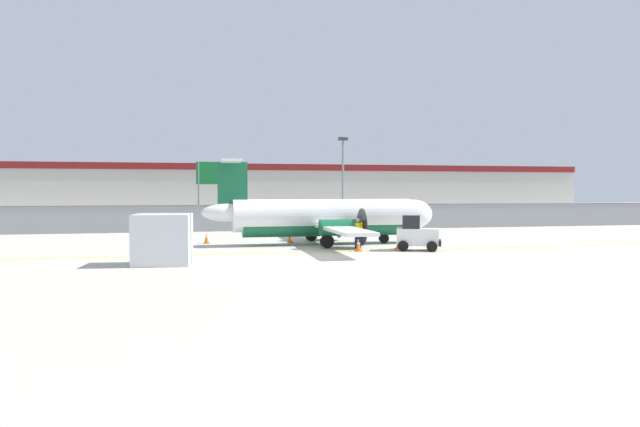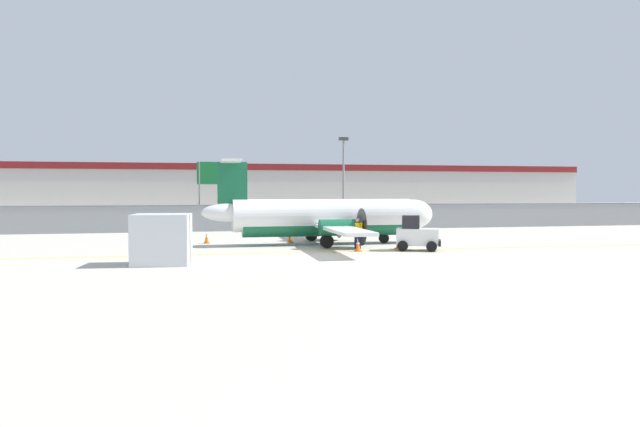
% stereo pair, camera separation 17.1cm
% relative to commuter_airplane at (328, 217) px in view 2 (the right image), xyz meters
% --- Properties ---
extents(ground_plane, '(140.00, 140.00, 0.01)m').
position_rel_commuter_airplane_xyz_m(ground_plane, '(-1.00, -4.02, -1.60)').
color(ground_plane, '#B7B2A3').
extents(perimeter_fence, '(98.00, 0.10, 2.10)m').
position_rel_commuter_airplane_xyz_m(perimeter_fence, '(-1.00, 11.98, -0.49)').
color(perimeter_fence, gray).
rests_on(perimeter_fence, ground).
extents(parking_lot_strip, '(98.00, 17.00, 0.12)m').
position_rel_commuter_airplane_xyz_m(parking_lot_strip, '(-1.00, 23.48, -1.54)').
color(parking_lot_strip, '#38383A').
rests_on(parking_lot_strip, ground).
extents(background_building, '(91.00, 8.10, 6.50)m').
position_rel_commuter_airplane_xyz_m(background_building, '(-1.00, 41.97, 1.66)').
color(background_building, beige).
rests_on(background_building, ground).
extents(commuter_airplane, '(14.04, 16.01, 4.92)m').
position_rel_commuter_airplane_xyz_m(commuter_airplane, '(0.00, 0.00, 0.00)').
color(commuter_airplane, white).
rests_on(commuter_airplane, ground).
extents(baggage_tug, '(2.58, 2.08, 1.88)m').
position_rel_commuter_airplane_xyz_m(baggage_tug, '(3.91, -4.37, -0.75)').
color(baggage_tug, silver).
rests_on(baggage_tug, ground).
extents(ground_crew_worker, '(0.51, 0.47, 1.70)m').
position_rel_commuter_airplane_xyz_m(ground_crew_worker, '(1.03, -2.96, -0.65)').
color(ground_crew_worker, '#191E4C').
rests_on(ground_crew_worker, ground).
extents(cargo_container, '(2.58, 2.22, 2.20)m').
position_rel_commuter_airplane_xyz_m(cargo_container, '(-9.09, -7.45, -0.50)').
color(cargo_container, silver).
rests_on(cargo_container, ground).
extents(traffic_cone_near_left, '(0.36, 0.36, 0.64)m').
position_rel_commuter_airplane_xyz_m(traffic_cone_near_left, '(-2.05, 1.40, -1.29)').
color(traffic_cone_near_left, orange).
rests_on(traffic_cone_near_left, ground).
extents(traffic_cone_near_right, '(0.36, 0.36, 0.64)m').
position_rel_commuter_airplane_xyz_m(traffic_cone_near_right, '(0.71, -4.16, -1.29)').
color(traffic_cone_near_right, orange).
rests_on(traffic_cone_near_right, ground).
extents(traffic_cone_far_left, '(0.36, 0.36, 0.64)m').
position_rel_commuter_airplane_xyz_m(traffic_cone_far_left, '(-7.06, 2.00, -1.29)').
color(traffic_cone_far_left, orange).
rests_on(traffic_cone_far_left, ground).
extents(traffic_cone_far_right, '(0.36, 0.36, 0.64)m').
position_rel_commuter_airplane_xyz_m(traffic_cone_far_right, '(3.26, -3.36, -1.29)').
color(traffic_cone_far_right, orange).
rests_on(traffic_cone_far_right, ground).
extents(parked_car_0, '(4.38, 2.42, 1.58)m').
position_rel_commuter_airplane_xyz_m(parked_car_0, '(-13.79, 24.81, -0.71)').
color(parked_car_0, red).
rests_on(parked_car_0, parking_lot_strip).
extents(parked_car_1, '(4.34, 2.32, 1.58)m').
position_rel_commuter_airplane_xyz_m(parked_car_1, '(-6.68, 24.56, -0.71)').
color(parked_car_1, red).
rests_on(parked_car_1, parking_lot_strip).
extents(parked_car_2, '(4.40, 2.45, 1.58)m').
position_rel_commuter_airplane_xyz_m(parked_car_2, '(-0.70, 19.97, -0.71)').
color(parked_car_2, black).
rests_on(parked_car_2, parking_lot_strip).
extents(parked_car_3, '(4.39, 2.44, 1.58)m').
position_rel_commuter_airplane_xyz_m(parked_car_3, '(6.76, 29.95, -0.71)').
color(parked_car_3, gray).
rests_on(parked_car_3, parking_lot_strip).
extents(parked_car_4, '(4.34, 2.32, 1.58)m').
position_rel_commuter_airplane_xyz_m(parked_car_4, '(13.72, 17.60, -0.71)').
color(parked_car_4, '#B28C19').
rests_on(parked_car_4, parking_lot_strip).
extents(apron_light_pole, '(0.70, 0.30, 7.27)m').
position_rel_commuter_airplane_xyz_m(apron_light_pole, '(3.35, 9.30, 2.70)').
color(apron_light_pole, slate).
rests_on(apron_light_pole, ground).
extents(highway_sign, '(3.60, 0.14, 5.50)m').
position_rel_commuter_airplane_xyz_m(highway_sign, '(-5.87, 13.62, 2.54)').
color(highway_sign, slate).
rests_on(highway_sign, ground).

